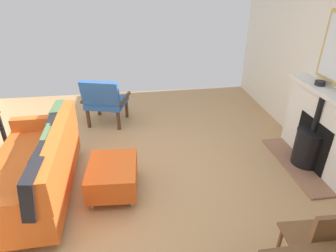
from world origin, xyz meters
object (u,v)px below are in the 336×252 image
at_px(mantel_bowl_near, 320,83).
at_px(dining_chair_near_fireplace, 322,244).
at_px(sofa, 37,168).
at_px(ottoman, 113,175).
at_px(fireplace, 319,135).
at_px(armchair_accent, 104,100).

xyz_separation_m(mantel_bowl_near, dining_chair_near_fireplace, (1.04, 1.83, -0.53)).
height_order(sofa, ottoman, sofa).
distance_m(fireplace, sofa, 3.40).
xyz_separation_m(fireplace, mantel_bowl_near, (-0.02, -0.26, 0.60)).
height_order(mantel_bowl_near, sofa, mantel_bowl_near).
height_order(sofa, dining_chair_near_fireplace, dining_chair_near_fireplace).
distance_m(mantel_bowl_near, armchair_accent, 3.11).
bearing_deg(sofa, mantel_bowl_near, -173.88).
xyz_separation_m(mantel_bowl_near, armchair_accent, (2.78, -1.27, -0.60)).
bearing_deg(sofa, dining_chair_near_fireplace, 148.38).
bearing_deg(dining_chair_near_fireplace, fireplace, -122.94).
bearing_deg(dining_chair_near_fireplace, sofa, -31.62).
bearing_deg(mantel_bowl_near, dining_chair_near_fireplace, 60.37).
height_order(ottoman, armchair_accent, armchair_accent).
xyz_separation_m(fireplace, armchair_accent, (2.76, -1.53, 0.00)).
relative_size(fireplace, dining_chair_near_fireplace, 1.65).
bearing_deg(mantel_bowl_near, armchair_accent, -24.54).
bearing_deg(fireplace, ottoman, 3.96).
xyz_separation_m(mantel_bowl_near, sofa, (3.42, 0.37, -0.69)).
height_order(fireplace, sofa, fireplace).
bearing_deg(fireplace, sofa, 1.84).
distance_m(sofa, dining_chair_near_fireplace, 2.80).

